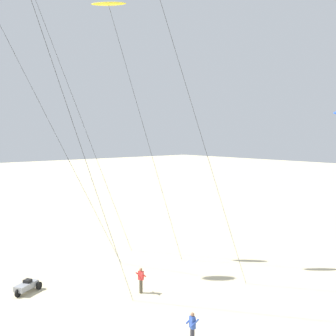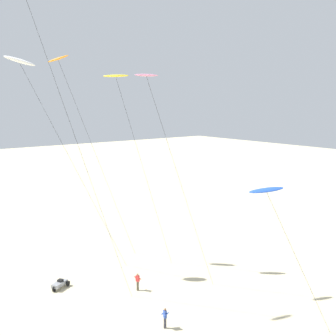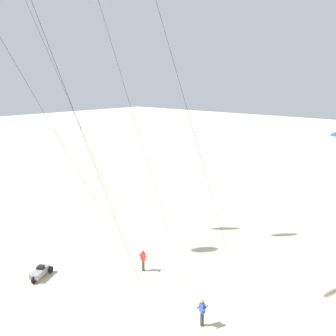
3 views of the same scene
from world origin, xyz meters
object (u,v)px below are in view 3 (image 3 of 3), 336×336
at_px(kite_flyer_nearest, 202,312).
at_px(kite_flyer_middle, 143,260).
at_px(beach_buggy, 40,272).
at_px(kite_yellow, 99,2).

height_order(kite_flyer_nearest, kite_flyer_middle, same).
relative_size(kite_flyer_nearest, kite_flyer_middle, 1.00).
relative_size(kite_flyer_middle, beach_buggy, 0.81).
distance_m(kite_yellow, kite_flyer_middle, 20.14).
relative_size(kite_yellow, kite_flyer_nearest, 12.17).
bearing_deg(kite_flyer_middle, kite_flyer_nearest, -16.79).
xyz_separation_m(kite_flyer_nearest, beach_buggy, (-12.00, -3.48, -0.46)).
distance_m(kite_yellow, kite_flyer_nearest, 23.64).
xyz_separation_m(kite_flyer_nearest, kite_flyer_middle, (-7.05, 2.13, 0.00)).
relative_size(kite_yellow, beach_buggy, 9.85).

